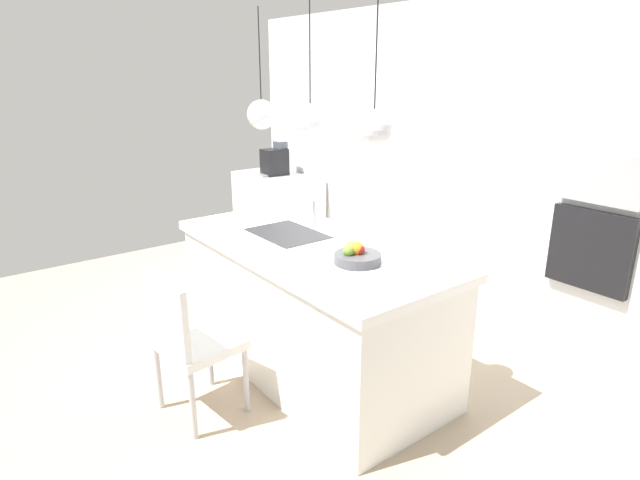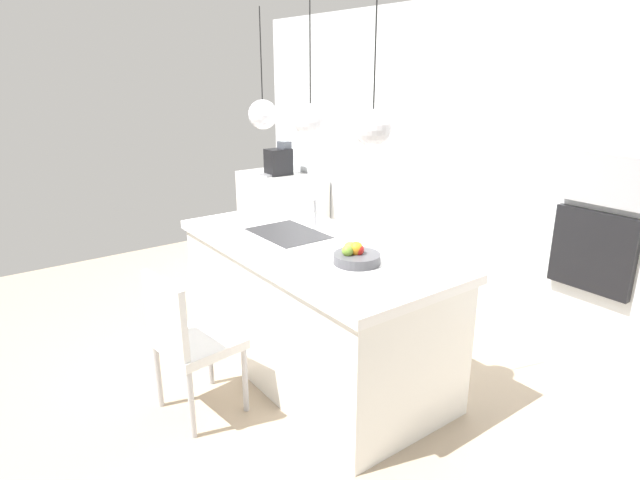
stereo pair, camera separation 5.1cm
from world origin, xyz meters
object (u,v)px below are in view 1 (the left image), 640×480
microwave (603,178)px  fruit_bowl (356,256)px  coffee_machine (275,161)px  oven (591,250)px  chair_near (189,338)px

microwave → fruit_bowl: bearing=-111.8°
coffee_machine → microwave: microwave is taller
fruit_bowl → oven: bearing=68.2°
microwave → oven: size_ratio=0.96×
coffee_machine → chair_near: coffee_machine is taller
fruit_bowl → oven: size_ratio=0.51×
coffee_machine → oven: coffee_machine is taller
chair_near → fruit_bowl: bearing=62.6°
fruit_bowl → oven: (0.64, 1.59, -0.12)m
coffee_machine → oven: (3.54, 0.30, -0.18)m
fruit_bowl → chair_near: 1.11m
microwave → coffee_machine: bearing=-175.2°
oven → chair_near: size_ratio=0.60×
microwave → chair_near: 2.84m
coffee_machine → oven: bearing=4.8°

